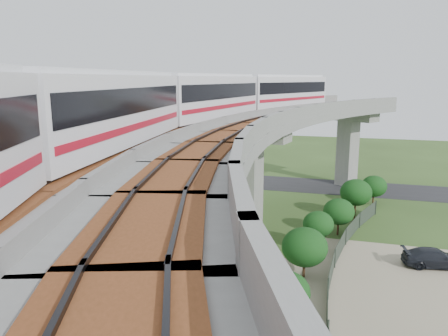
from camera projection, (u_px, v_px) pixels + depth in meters
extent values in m
plane|color=#2E451B|center=(200.00, 283.00, 29.77)|extent=(160.00, 160.00, 0.00)
cube|color=gray|center=(428.00, 331.00, 24.09)|extent=(18.00, 26.00, 0.04)
cube|color=#232326|center=(274.00, 183.00, 58.00)|extent=(60.00, 8.00, 0.03)
cube|color=#99968E|center=(347.00, 153.00, 56.37)|extent=(2.86, 2.93, 8.40)
cube|color=#99968E|center=(349.00, 116.00, 55.40)|extent=(7.21, 5.74, 1.20)
cube|color=#99968E|center=(248.00, 188.00, 38.48)|extent=(2.35, 2.51, 8.40)
cube|color=#99968E|center=(249.00, 134.00, 37.51)|extent=(7.31, 3.58, 1.20)
cube|color=#99968E|center=(140.00, 302.00, 18.87)|extent=(2.35, 2.51, 8.40)
cube|color=#99968E|center=(136.00, 195.00, 17.90)|extent=(7.31, 3.58, 1.20)
cube|color=gray|center=(324.00, 110.00, 51.04)|extent=(16.42, 20.91, 0.80)
cube|color=gray|center=(293.00, 101.00, 53.70)|extent=(8.66, 17.08, 1.00)
cube|color=gray|center=(359.00, 104.00, 48.02)|extent=(8.66, 17.08, 1.00)
cube|color=brown|center=(308.00, 106.00, 52.40)|extent=(10.68, 18.08, 0.12)
cube|color=black|center=(308.00, 105.00, 52.38)|extent=(9.69, 17.59, 0.12)
cube|color=brown|center=(341.00, 107.00, 49.50)|extent=(10.68, 18.08, 0.12)
cube|color=black|center=(341.00, 106.00, 49.47)|extent=(9.69, 17.59, 0.12)
cube|color=gray|center=(243.00, 124.00, 36.15)|extent=(11.77, 20.03, 0.80)
cube|color=gray|center=(197.00, 111.00, 37.74)|extent=(3.22, 18.71, 1.00)
cube|color=gray|center=(294.00, 114.00, 34.20)|extent=(3.22, 18.71, 1.00)
cube|color=brown|center=(219.00, 117.00, 36.96)|extent=(5.44, 19.05, 0.12)
cube|color=black|center=(219.00, 116.00, 36.94)|extent=(4.35, 18.88, 0.12)
cube|color=brown|center=(268.00, 119.00, 35.15)|extent=(5.44, 19.05, 0.12)
cube|color=black|center=(268.00, 118.00, 35.13)|extent=(4.35, 18.88, 0.12)
cube|color=gray|center=(144.00, 165.00, 18.97)|extent=(11.77, 20.03, 0.80)
cube|color=gray|center=(50.00, 143.00, 19.33)|extent=(3.22, 18.71, 1.00)
cube|color=gray|center=(243.00, 146.00, 18.25)|extent=(3.22, 18.71, 1.00)
cube|color=brown|center=(95.00, 153.00, 19.15)|extent=(5.44, 19.05, 0.12)
cube|color=black|center=(95.00, 151.00, 19.13)|extent=(4.35, 18.88, 0.12)
cube|color=brown|center=(194.00, 156.00, 18.60)|extent=(5.44, 19.05, 0.12)
cube|color=black|center=(194.00, 153.00, 18.58)|extent=(4.35, 18.88, 0.12)
cube|color=silver|center=(108.00, 110.00, 20.37)|extent=(4.57, 15.22, 3.20)
cube|color=silver|center=(106.00, 73.00, 20.03)|extent=(3.94, 14.41, 0.22)
cube|color=black|center=(107.00, 100.00, 20.28)|extent=(4.56, 14.63, 1.15)
cube|color=#B41225|center=(109.00, 126.00, 20.53)|extent=(4.56, 14.63, 0.30)
cube|color=black|center=(110.00, 141.00, 20.67)|extent=(3.49, 12.89, 0.28)
cube|color=silver|center=(210.00, 97.00, 35.02)|extent=(4.54, 15.22, 3.20)
cube|color=silver|center=(210.00, 75.00, 34.68)|extent=(3.91, 14.41, 0.22)
cube|color=black|center=(210.00, 91.00, 34.93)|extent=(4.52, 14.63, 1.15)
cube|color=#B41225|center=(210.00, 106.00, 35.17)|extent=(4.52, 14.63, 0.30)
cube|color=black|center=(210.00, 115.00, 35.31)|extent=(3.47, 12.89, 0.28)
cube|color=silver|center=(285.00, 92.00, 48.16)|extent=(8.01, 14.95, 3.20)
cube|color=silver|center=(285.00, 76.00, 47.82)|extent=(7.23, 14.05, 0.22)
cube|color=black|center=(285.00, 87.00, 48.07)|extent=(7.84, 14.41, 1.15)
cube|color=#B41225|center=(285.00, 98.00, 48.31)|extent=(7.84, 14.41, 0.30)
cube|color=black|center=(285.00, 105.00, 48.46)|extent=(6.44, 12.56, 0.28)
cylinder|color=#2D382D|center=(376.00, 208.00, 44.45)|extent=(0.08, 0.08, 1.50)
cube|color=#2D382D|center=(368.00, 214.00, 42.51)|extent=(1.69, 4.77, 1.40)
cylinder|color=#2D382D|center=(360.00, 220.00, 40.50)|extent=(0.08, 0.08, 1.50)
cube|color=#2D382D|center=(353.00, 228.00, 38.43)|extent=(1.23, 4.91, 1.40)
cylinder|color=#2D382D|center=(346.00, 237.00, 36.30)|extent=(0.08, 0.08, 1.50)
cube|color=#2D382D|center=(340.00, 247.00, 34.12)|extent=(0.75, 4.99, 1.40)
cylinder|color=#2D382D|center=(335.00, 259.00, 31.89)|extent=(0.08, 0.08, 1.50)
cube|color=#2D382D|center=(331.00, 273.00, 29.62)|extent=(0.27, 5.04, 1.40)
cylinder|color=#2D382D|center=(328.00, 289.00, 27.31)|extent=(0.08, 0.08, 1.50)
cube|color=#2D382D|center=(327.00, 309.00, 24.97)|extent=(0.27, 5.04, 1.40)
cylinder|color=#2D382D|center=(328.00, 333.00, 22.61)|extent=(0.08, 0.08, 1.50)
cylinder|color=#382314|center=(373.00, 199.00, 47.98)|extent=(0.18, 0.18, 1.29)
ellipsoid|color=#123A13|center=(374.00, 186.00, 47.68)|extent=(2.74, 2.74, 2.33)
cylinder|color=#382314|center=(355.00, 210.00, 43.27)|extent=(0.18, 0.18, 1.75)
ellipsoid|color=#123A13|center=(356.00, 192.00, 42.91)|extent=(3.08, 3.08, 2.62)
cylinder|color=#382314|center=(338.00, 228.00, 38.75)|extent=(0.18, 0.18, 1.34)
ellipsoid|color=#123A13|center=(339.00, 212.00, 38.45)|extent=(2.73, 2.73, 2.32)
cylinder|color=#382314|center=(317.00, 242.00, 34.99)|extent=(0.18, 0.18, 1.57)
ellipsoid|color=#123A13|center=(318.00, 224.00, 34.68)|extent=(2.46, 2.46, 2.09)
cylinder|color=#382314|center=(304.00, 269.00, 30.45)|extent=(0.18, 0.18, 1.31)
ellipsoid|color=#123A13|center=(305.00, 247.00, 30.12)|extent=(3.18, 3.18, 2.70)
cylinder|color=#382314|center=(286.00, 313.00, 24.93)|extent=(0.18, 0.18, 1.01)
ellipsoid|color=#123A13|center=(286.00, 292.00, 24.66)|extent=(2.74, 2.74, 2.33)
imported|color=black|center=(435.00, 258.00, 32.12)|extent=(4.92, 2.70, 1.35)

